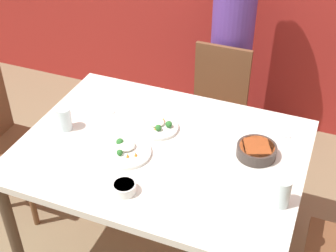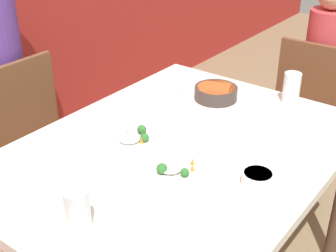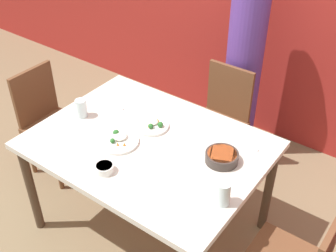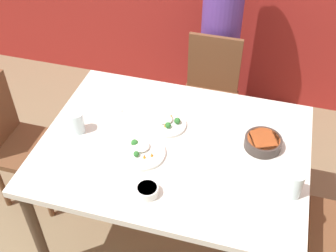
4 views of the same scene
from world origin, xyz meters
The scene contains 12 objects.
dining_table centered at (0.00, 0.00, 0.70)m, with size 1.42×1.06×0.78m.
chair_adult_spot centered at (0.04, 0.87, 0.48)m, with size 0.40×0.40×0.89m.
chair_child_spot centered at (1.05, -0.06, 0.48)m, with size 0.40×0.40×0.89m.
person_child centered at (1.33, -0.06, 0.57)m, with size 0.22×0.22×1.21m.
bowl_curry centered at (0.46, 0.12, 0.81)m, with size 0.20×0.20×0.06m.
plate_rice_adult centered at (-0.15, -0.11, 0.79)m, with size 0.25×0.25×0.06m.
plate_rice_child centered at (-0.08, 0.14, 0.79)m, with size 0.22×0.22×0.05m.
bowl_rice_small centered at (-0.03, -0.35, 0.80)m, with size 0.11×0.11×0.05m.
glass_water_tall centered at (-0.54, -0.04, 0.84)m, with size 0.07×0.07×0.13m.
glass_water_short centered at (0.63, -0.17, 0.85)m, with size 0.08×0.08×0.14m.
fork_steel centered at (0.50, 0.32, 0.78)m, with size 0.18×0.03×0.01m.
spoon_steel centered at (-0.45, 0.17, 0.78)m, with size 0.18×0.06×0.01m.
Camera 2 is at (-1.23, -0.89, 1.69)m, focal length 50.00 mm.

